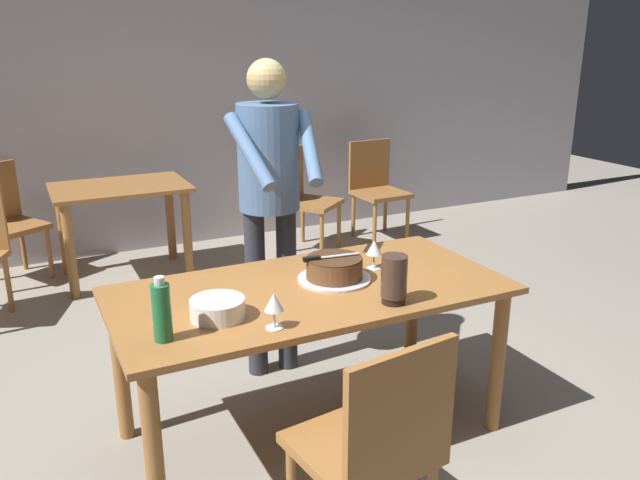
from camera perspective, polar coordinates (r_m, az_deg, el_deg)
The scene contains 16 objects.
ground_plane at distance 3.22m, azimuth -0.79°, elevation -16.72°, with size 14.00×14.00×0.00m, color gray.
back_wall at distance 5.76m, azimuth -15.07°, elevation 12.46°, with size 10.00×0.12×2.70m, color #ADA8B2.
main_dining_table at distance 2.90m, azimuth -0.84°, elevation -6.14°, with size 1.76×0.86×0.75m.
cake_on_platter at distance 2.93m, azimuth 1.29°, elevation -2.64°, with size 0.34×0.34×0.11m.
cake_knife at distance 2.89m, azimuth -0.03°, elevation -1.60°, with size 0.27×0.05×0.02m.
plate_stack at distance 2.58m, azimuth -9.14°, elevation -6.06°, with size 0.22×0.22×0.08m.
wine_glass_near at distance 3.06m, azimuth 4.86°, elevation -0.76°, with size 0.08×0.08×0.14m.
wine_glass_far at distance 2.45m, azimuth -4.14°, elevation -5.67°, with size 0.08×0.08×0.14m.
water_bottle at distance 2.41m, azimuth -13.95°, elevation -6.22°, with size 0.07×0.07×0.25m.
hurricane_lamp at distance 2.68m, azimuth 6.63°, elevation -3.48°, with size 0.11×0.11×0.21m.
person_cutting_cake at distance 3.36m, azimuth -4.52°, elevation 4.84°, with size 0.47×0.56×1.72m.
chair_near_side at distance 2.30m, azimuth 4.90°, elevation -17.67°, with size 0.49×0.49×0.90m.
background_table at distance 5.14m, azimuth -17.29°, elevation 2.92°, with size 1.00×0.70×0.74m.
background_chair_0 at distance 5.60m, azimuth -1.46°, elevation 3.99°, with size 0.62×0.62×0.90m.
background_chair_1 at distance 5.46m, azimuth -26.44°, elevation 1.75°, with size 0.60×0.60×0.90m.
background_chair_2 at distance 5.99m, azimuth 5.06°, elevation 4.85°, with size 0.46×0.46×0.90m.
Camera 1 is at (-1.13, -2.40, 1.82)m, focal length 35.83 mm.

